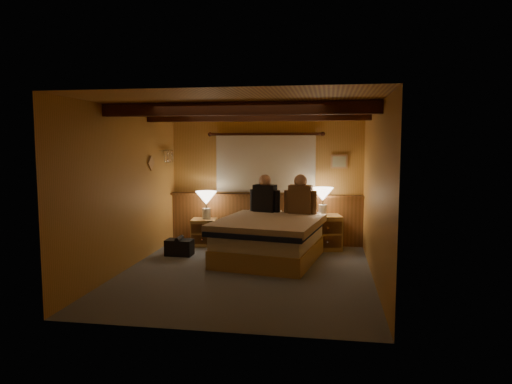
% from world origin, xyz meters
% --- Properties ---
extents(floor, '(4.20, 4.20, 0.00)m').
position_xyz_m(floor, '(0.00, 0.00, 0.00)').
color(floor, slate).
rests_on(floor, ground).
extents(ceiling, '(4.20, 4.20, 0.00)m').
position_xyz_m(ceiling, '(0.00, 0.00, 2.40)').
color(ceiling, '#E4B255').
rests_on(ceiling, wall_back).
extents(wall_back, '(3.60, 0.00, 3.60)m').
position_xyz_m(wall_back, '(0.00, 2.10, 1.20)').
color(wall_back, '#C28945').
rests_on(wall_back, floor).
extents(wall_left, '(0.00, 4.20, 4.20)m').
position_xyz_m(wall_left, '(-1.80, 0.00, 1.20)').
color(wall_left, '#C28945').
rests_on(wall_left, floor).
extents(wall_right, '(0.00, 4.20, 4.20)m').
position_xyz_m(wall_right, '(1.80, 0.00, 1.20)').
color(wall_right, '#C28945').
rests_on(wall_right, floor).
extents(wall_front, '(3.60, 0.00, 3.60)m').
position_xyz_m(wall_front, '(0.00, -2.10, 1.20)').
color(wall_front, '#C28945').
rests_on(wall_front, floor).
extents(wainscot, '(3.60, 0.23, 0.94)m').
position_xyz_m(wainscot, '(0.00, 2.04, 0.49)').
color(wainscot, brown).
rests_on(wainscot, wall_back).
extents(curtain_window, '(2.18, 0.09, 1.11)m').
position_xyz_m(curtain_window, '(0.00, 2.03, 1.52)').
color(curtain_window, '#3F1D0F').
rests_on(curtain_window, wall_back).
extents(ceiling_beams, '(3.60, 1.65, 0.16)m').
position_xyz_m(ceiling_beams, '(0.00, 0.15, 2.31)').
color(ceiling_beams, '#3F1D0F').
rests_on(ceiling_beams, ceiling).
extents(coat_rail, '(0.05, 0.55, 0.24)m').
position_xyz_m(coat_rail, '(-1.72, 1.58, 1.67)').
color(coat_rail, silver).
rests_on(coat_rail, wall_left).
extents(framed_print, '(0.30, 0.04, 0.25)m').
position_xyz_m(framed_print, '(1.35, 2.08, 1.55)').
color(framed_print, tan).
rests_on(framed_print, wall_back).
extents(bed, '(1.82, 2.19, 0.67)m').
position_xyz_m(bed, '(0.25, 0.86, 0.35)').
color(bed, tan).
rests_on(bed, floor).
extents(nightstand_left, '(0.49, 0.45, 0.49)m').
position_xyz_m(nightstand_left, '(-1.09, 1.68, 0.25)').
color(nightstand_left, tan).
rests_on(nightstand_left, floor).
extents(nightstand_right, '(0.65, 0.61, 0.61)m').
position_xyz_m(nightstand_right, '(1.11, 1.72, 0.31)').
color(nightstand_right, tan).
rests_on(nightstand_right, floor).
extents(lamp_left, '(0.39, 0.39, 0.51)m').
position_xyz_m(lamp_left, '(-1.05, 1.71, 0.85)').
color(lamp_left, beige).
rests_on(lamp_left, nightstand_left).
extents(lamp_right, '(0.38, 0.38, 0.49)m').
position_xyz_m(lamp_right, '(1.07, 1.70, 0.96)').
color(lamp_right, beige).
rests_on(lamp_right, nightstand_right).
extents(person_left, '(0.55, 0.31, 0.69)m').
position_xyz_m(person_left, '(0.05, 1.60, 0.94)').
color(person_left, black).
rests_on(person_left, bed).
extents(person_right, '(0.57, 0.28, 0.70)m').
position_xyz_m(person_right, '(0.69, 1.49, 0.95)').
color(person_right, '#513720').
rests_on(person_right, bed).
extents(duffel_bag, '(0.45, 0.28, 0.32)m').
position_xyz_m(duffel_bag, '(-1.30, 0.88, 0.14)').
color(duffel_bag, black).
rests_on(duffel_bag, floor).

